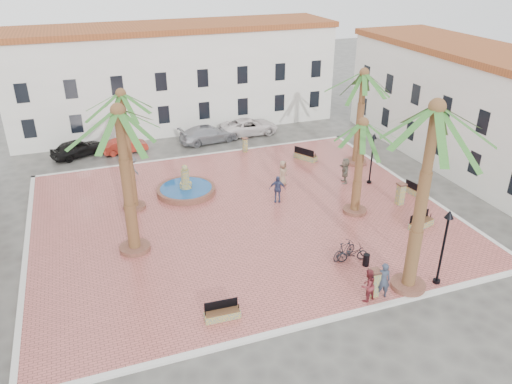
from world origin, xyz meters
The scene contains 36 objects.
ground centered at (0.00, 0.00, 0.00)m, with size 120.00×120.00×0.00m, color #56544F.
plaza centered at (0.00, 0.00, 0.07)m, with size 26.00×22.00×0.15m, color #BC5C55.
kerb_n centered at (0.00, 11.00, 0.08)m, with size 26.30×0.30×0.16m, color silver.
kerb_s centered at (0.00, -11.00, 0.08)m, with size 26.30×0.30×0.16m, color silver.
kerb_e centered at (13.00, 0.00, 0.08)m, with size 0.30×22.30×0.16m, color silver.
kerb_w centered at (-13.00, 0.00, 0.08)m, with size 0.30×22.30×0.16m, color silver.
building_north centered at (0.00, 19.99, 4.77)m, with size 30.40×7.40×9.50m.
building_east centered at (19.99, 2.00, 4.52)m, with size 7.40×26.40×9.00m.
fountain centered at (-2.68, 4.34, 0.44)m, with size 4.13×4.13×2.13m.
palm_nw centered at (-6.43, 3.29, 7.07)m, with size 4.80×4.80×8.08m.
palm_sw centered at (-7.08, -1.93, 7.47)m, with size 5.69×5.69×8.66m.
palm_s centered at (5.56, -10.22, 8.64)m, with size 5.71×5.71×9.88m.
palm_e centered at (7.09, -2.20, 5.47)m, with size 5.02×5.02×6.45m.
palm_ne centered at (11.33, 4.98, 6.54)m, with size 5.44×5.44×7.65m.
bench_s centered at (-4.04, -9.30, 0.40)m, with size 1.71×0.59×0.89m.
bench_se centered at (9.93, -5.35, 0.42)m, with size 1.89×1.01×0.95m.
bench_e centered at (12.38, -1.51, 0.42)m, with size 0.88×1.87×0.95m.
bench_ne centered at (7.83, 7.07, 0.44)m, with size 1.53×2.00×1.04m.
lamppost_s centered at (7.19, -10.40, 3.03)m, with size 0.46×0.46×4.25m.
lamppost_e centered at (10.36, 1.37, 2.76)m, with size 0.42×0.42×3.85m.
bollard_se centered at (3.53, -10.20, 0.93)m, with size 0.56×0.56×1.50m.
bollard_n centered at (3.76, 10.40, 0.79)m, with size 0.48×0.48×1.24m.
bollard_e centered at (10.48, -2.27, 0.95)m, with size 0.57×0.57×1.55m.
litter_bin centered at (4.55, -7.81, 0.50)m, with size 0.36×0.36×0.70m, color black.
cyclist_a centered at (3.87, -10.40, 1.13)m, with size 0.71×0.47×1.95m, color #2F3749.
bicycle_a centered at (4.07, -7.14, 0.61)m, with size 0.61×1.76×0.92m, color black.
cyclist_b centered at (3.02, -10.40, 1.03)m, with size 0.86×0.67×1.76m, color maroon.
bicycle_b centered at (3.77, -6.77, 0.69)m, with size 0.50×1.79×1.07m, color black.
pedestrian_fountain_a centered at (4.22, 3.24, 1.09)m, with size 0.91×0.59×1.87m, color #92735A.
pedestrian_fountain_b centered at (2.87, 0.93, 1.09)m, with size 1.10×0.46×1.88m, color navy.
pedestrian_north centered at (-5.86, 7.74, 1.09)m, with size 1.22×0.70×1.88m, color #4D4D51.
pedestrian_east centered at (8.68, 2.08, 1.10)m, with size 1.77×0.56×1.91m, color #6E6656.
car_black centered at (-9.58, 14.47, 0.74)m, with size 1.74×4.33×1.48m, color black.
car_red centered at (-5.78, 14.05, 0.62)m, with size 1.30×3.74×1.23m, color #B22C1E.
car_silver centered at (1.57, 14.13, 0.76)m, with size 2.12×5.22×1.52m, color #9FA0A8.
car_white centered at (5.69, 14.84, 0.75)m, with size 2.48×5.38×1.49m, color white.
Camera 1 is at (-8.78, -27.09, 15.78)m, focal length 35.00 mm.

